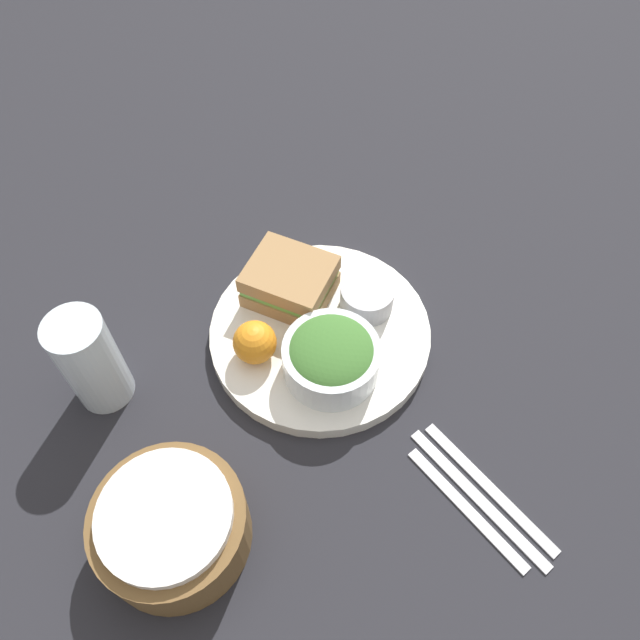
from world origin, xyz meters
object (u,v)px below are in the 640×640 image
at_px(knife, 478,497).
at_px(spoon, 467,508).
at_px(plate, 320,333).
at_px(salad_bowl, 331,357).
at_px(sandwich, 290,281).
at_px(bread_basket, 172,526).
at_px(fork, 489,487).
at_px(dressing_cup, 367,297).
at_px(drink_glass, 91,361).

height_order(knife, spoon, same).
distance_m(plate, knife, 0.27).
bearing_deg(plate, spoon, 159.57).
distance_m(plate, salad_bowl, 0.07).
xyz_separation_m(plate, sandwich, (0.06, -0.02, 0.04)).
bearing_deg(bread_basket, fork, -137.27).
bearing_deg(fork, plate, -176.12).
relative_size(dressing_cup, knife, 0.34).
bearing_deg(spoon, salad_bowl, -177.80).
xyz_separation_m(plate, knife, (-0.25, 0.08, -0.01)).
relative_size(salad_bowl, drink_glass, 0.84).
xyz_separation_m(plate, spoon, (-0.25, 0.09, -0.01)).
distance_m(knife, spoon, 0.02).
relative_size(salad_bowl, knife, 0.58).
distance_m(plate, fork, 0.27).
relative_size(sandwich, dressing_cup, 1.71).
relative_size(bread_basket, fork, 0.83).
distance_m(salad_bowl, fork, 0.22).
height_order(drink_glass, bread_basket, drink_glass).
height_order(drink_glass, spoon, drink_glass).
bearing_deg(plate, drink_glass, 50.11).
bearing_deg(sandwich, drink_glass, 64.47).
xyz_separation_m(dressing_cup, spoon, (-0.22, 0.15, -0.03)).
height_order(plate, spoon, plate).
distance_m(bread_basket, fork, 0.34).
relative_size(dressing_cup, bread_basket, 0.44).
xyz_separation_m(dressing_cup, fork, (-0.23, 0.12, -0.03)).
bearing_deg(drink_glass, fork, -161.46).
bearing_deg(sandwich, fork, 165.64).
xyz_separation_m(salad_bowl, fork, (-0.22, 0.02, -0.05)).
bearing_deg(salad_bowl, drink_glass, 37.53).
xyz_separation_m(drink_glass, spoon, (-0.42, -0.11, -0.06)).
distance_m(dressing_cup, knife, 0.27).
relative_size(drink_glass, bread_basket, 0.88).
bearing_deg(knife, drink_glass, -146.83).
relative_size(bread_basket, spoon, 0.92).
bearing_deg(spoon, fork, 90.00).
distance_m(dressing_cup, fork, 0.26).
distance_m(sandwich, spoon, 0.33).
bearing_deg(dressing_cup, knife, 148.65).
height_order(plate, knife, plate).
distance_m(salad_bowl, drink_glass, 0.27).
bearing_deg(spoon, sandwich, 175.94).
xyz_separation_m(plate, bread_basket, (-0.01, 0.28, 0.03)).
bearing_deg(spoon, drink_glass, -148.83).
distance_m(plate, drink_glass, 0.27).
xyz_separation_m(salad_bowl, dressing_cup, (0.01, -0.10, -0.01)).
bearing_deg(knife, salad_bowl, -173.00).
distance_m(sandwich, fork, 0.33).
distance_m(salad_bowl, bread_basket, 0.25).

